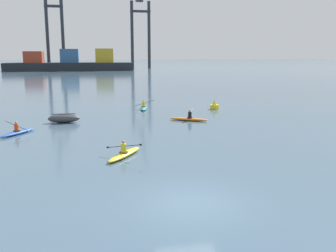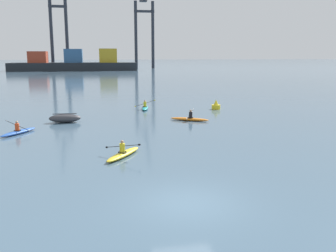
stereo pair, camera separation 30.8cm
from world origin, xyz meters
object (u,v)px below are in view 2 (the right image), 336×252
gantry_crane_west (58,20)px  capsized_dinghy (65,118)px  kayak_orange (190,119)px  kayak_blue (18,131)px  channel_buoy (216,106)px  gantry_crane_west_mid (144,23)px  kayak_yellow (123,153)px  container_barge (75,63)px  kayak_teal (145,107)px

gantry_crane_west → capsized_dinghy: gantry_crane_west is taller
kayak_orange → kayak_blue: (-13.38, -3.02, 0.00)m
channel_buoy → capsized_dinghy: bearing=-161.1°
gantry_crane_west_mid → capsized_dinghy: bearing=-100.3°
kayak_yellow → container_barge: bearing=94.4°
kayak_yellow → gantry_crane_west_mid: bearing=82.3°
gantry_crane_west → gantry_crane_west_mid: 32.91m
channel_buoy → kayak_orange: bearing=-125.1°
container_barge → kayak_blue: 108.77m
capsized_dinghy → channel_buoy: size_ratio=2.62×
container_barge → gantry_crane_west: gantry_crane_west is taller
kayak_blue → container_barge: bearing=91.0°
gantry_crane_west_mid → kayak_teal: bearing=-97.2°
container_barge → kayak_yellow: container_barge is taller
channel_buoy → kayak_yellow: channel_buoy is taller
kayak_blue → gantry_crane_west: bearing=93.6°
channel_buoy → kayak_teal: bearing=168.9°
capsized_dinghy → kayak_yellow: (4.06, -11.62, -0.18)m
capsized_dinghy → container_barge: bearing=92.6°
channel_buoy → kayak_orange: size_ratio=0.31×
container_barge → gantry_crane_west_mid: size_ratio=1.16×
gantry_crane_west → channel_buoy: (25.17, -108.34, -17.56)m
kayak_orange → kayak_blue: kayak_blue is taller
channel_buoy → kayak_blue: 19.98m
gantry_crane_west_mid → channel_buoy: 116.51m
capsized_dinghy → kayak_blue: bearing=-125.2°
kayak_orange → gantry_crane_west: bearing=100.3°
channel_buoy → kayak_yellow: bearing=-122.8°
gantry_crane_west_mid → kayak_yellow: gantry_crane_west_mid is taller
gantry_crane_west_mid → kayak_yellow: (-17.83, -131.66, -17.68)m
gantry_crane_west → kayak_yellow: gantry_crane_west is taller
gantry_crane_west → kayak_blue: size_ratio=10.82×
container_barge → kayak_yellow: size_ratio=13.62×
kayak_yellow → kayak_blue: size_ratio=0.99×
gantry_crane_west_mid → kayak_orange: size_ratio=11.51×
container_barge → capsized_dinghy: (4.80, -104.59, -2.19)m
kayak_yellow → kayak_blue: kayak_blue is taller
capsized_dinghy → kayak_orange: (10.47, -1.12, -0.18)m
gantry_crane_west → container_barge: bearing=-57.8°
kayak_orange → kayak_blue: size_ratio=1.01×
gantry_crane_west → gantry_crane_west_mid: (32.24, 6.63, -0.06)m
gantry_crane_west → gantry_crane_west_mid: bearing=11.6°
gantry_crane_west → kayak_blue: 119.11m
capsized_dinghy → kayak_teal: (7.57, 6.48, -0.18)m
gantry_crane_west → kayak_teal: size_ratio=10.05×
kayak_teal → kayak_orange: 8.13m
channel_buoy → kayak_yellow: size_ratio=0.32×
container_barge → channel_buoy: (19.62, -99.52, -2.18)m
capsized_dinghy → kayak_yellow: size_ratio=0.83×
kayak_yellow → kayak_teal: size_ratio=0.92×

